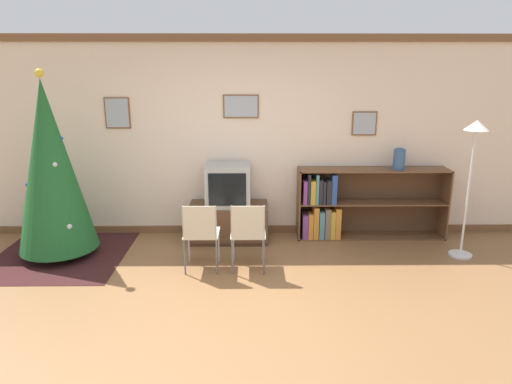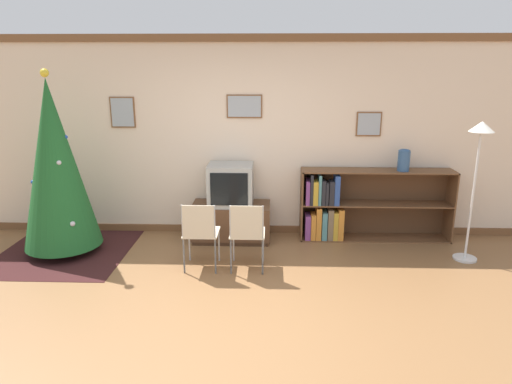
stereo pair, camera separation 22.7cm
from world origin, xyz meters
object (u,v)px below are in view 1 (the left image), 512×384
Objects in this scene: folding_chair_right at (248,232)px; standing_lamp at (473,154)px; television at (228,185)px; tv_console at (229,222)px; folding_chair_left at (201,233)px; vase at (399,159)px; bookshelf at (345,206)px; christmas_tree at (51,167)px.

standing_lamp is at bearing 8.79° from folding_chair_right.
television reaches higher than folding_chair_right.
folding_chair_left is at bearing -105.24° from tv_console.
television is 2.30m from vase.
vase is at bearing 135.90° from standing_lamp.
tv_console is 1.28× the size of folding_chair_left.
bookshelf is at bearing 3.61° from tv_console.
folding_chair_right is at bearing -140.55° from bookshelf.
folding_chair_left reaches higher than tv_console.
bookshelf is at bearing 9.46° from christmas_tree.
bookshelf is at bearing 39.45° from folding_chair_right.
tv_console is (2.09, 0.51, -0.88)m from christmas_tree.
television is 0.72× the size of folding_chair_left.
folding_chair_right is at bearing -11.37° from christmas_tree.
bookshelf reaches higher than tv_console.
bookshelf reaches higher than folding_chair_right.
folding_chair_right is (0.27, -0.99, 0.22)m from tv_console.
folding_chair_left is at bearing 180.00° from folding_chair_right.
folding_chair_left is 1.00× the size of folding_chair_right.
standing_lamp is at bearing 7.34° from folding_chair_left.
christmas_tree is 2.18m from television.
vase is at bearing 27.71° from folding_chair_right.
television is 0.72× the size of folding_chair_right.
bookshelf is 0.96m from vase.
standing_lamp is (5.02, -0.06, 0.17)m from christmas_tree.
vase is (2.27, 0.07, 0.86)m from tv_console.
vase reaches higher than television.
tv_console is 1.60m from bookshelf.
television is 3.03m from standing_lamp.
folding_chair_left is at bearing -157.50° from vase.
christmas_tree is at bearing -172.45° from vase.
bookshelf is (1.59, 0.10, -0.33)m from television.
tv_console is at bearing -178.35° from vase.
standing_lamp is at bearing -11.04° from television.
christmas_tree is 2.76× the size of folding_chair_right.
vase is (2.54, 1.05, 0.64)m from folding_chair_left.
bookshelf is at bearing 3.70° from television.
standing_lamp reaches higher than tv_console.
television reaches higher than bookshelf.
christmas_tree is at bearing -166.28° from television.
standing_lamp is at bearing -26.68° from bookshelf.
folding_chair_right is 2.82m from standing_lamp.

